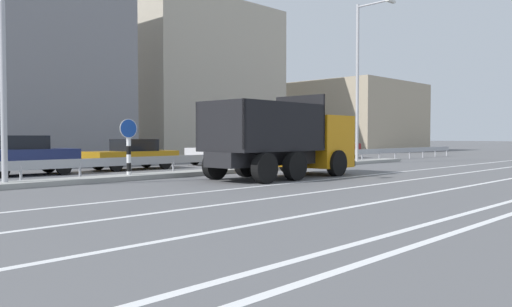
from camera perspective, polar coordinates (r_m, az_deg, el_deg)
The scene contains 16 objects.
ground_plane at distance 21.29m, azimuth 1.69°, elevation -2.31°, with size 320.00×320.00×0.00m, color #565659.
lane_strip_0 at distance 18.15m, azimuth 7.05°, elevation -3.06°, with size 48.01×0.16×0.01m, color silver.
lane_strip_1 at distance 16.84m, azimuth 13.33°, elevation -3.49°, with size 48.01×0.16×0.01m, color silver.
lane_strip_2 at distance 15.74m, azimuth 20.83°, elevation -3.94°, with size 48.01×0.16×0.01m, color silver.
median_island at distance 22.42m, azimuth -1.36°, elevation -1.87°, with size 26.40×1.10×0.18m, color gray.
median_guardrail at distance 23.18m, azimuth -3.23°, elevation -0.56°, with size 48.01×0.09×0.78m.
dump_truck at distance 19.92m, azimuth 4.46°, elevation 0.97°, with size 6.79×2.93×3.22m.
median_road_sign at distance 18.77m, azimuth -14.35°, elevation 0.62°, with size 0.71×0.16×2.23m.
street_lamp_1 at distance 29.56m, azimuth 11.79°, elevation 8.71°, with size 0.71×2.34×9.16m.
parked_car_2 at distance 22.39m, azimuth -24.82°, elevation -0.22°, with size 3.93×2.10×1.63m.
parked_car_3 at distance 24.65m, azimuth -13.92°, elevation -0.09°, with size 4.27×1.89×1.46m.
parked_car_4 at distance 28.27m, azimuth -4.15°, elevation 0.17°, with size 3.95×2.06×1.36m.
parked_car_5 at distance 31.92m, azimuth 2.59°, elevation 0.30°, with size 4.43×1.97×1.29m.
parked_car_6 at distance 36.44m, azimuth 9.19°, elevation 0.63°, with size 3.88×1.97×1.46m.
background_building_1 at distance 45.03m, azimuth -7.79°, elevation 8.06°, with size 13.26×11.56×12.76m, color #B7AD99.
background_building_2 at distance 57.14m, azimuth 9.24°, elevation 4.01°, with size 12.84×16.00×7.29m, color tan.
Camera 1 is at (-15.55, -14.44, 1.59)m, focal length 35.00 mm.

